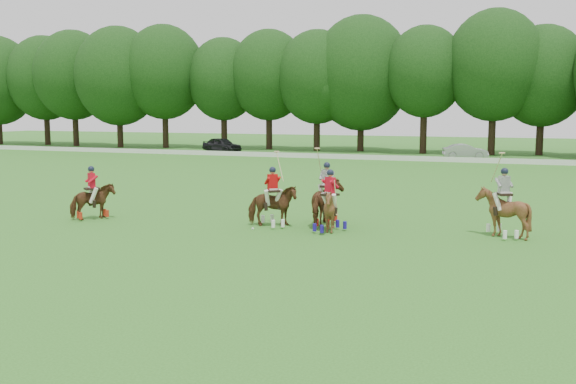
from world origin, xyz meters
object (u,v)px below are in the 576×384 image
(polo_red_a, at_px, (92,201))
(polo_stripe_b, at_px, (503,212))
(polo_stripe_a, at_px, (327,202))
(polo_red_c, at_px, (330,210))
(polo_ball, at_px, (253,229))
(car_left, at_px, (222,145))
(car_mid, at_px, (465,151))
(polo_red_b, at_px, (273,205))

(polo_red_a, height_order, polo_stripe_b, polo_stripe_b)
(polo_stripe_a, bearing_deg, polo_red_a, -167.57)
(polo_red_c, relative_size, polo_stripe_a, 0.77)
(polo_stripe_a, relative_size, polo_ball, 33.43)
(car_left, relative_size, car_mid, 1.13)
(car_mid, height_order, polo_red_a, polo_red_a)
(car_mid, height_order, polo_ball, car_mid)
(polo_red_c, bearing_deg, polo_red_b, 172.84)
(car_left, bearing_deg, polo_red_a, -141.24)
(polo_red_a, height_order, polo_red_b, polo_red_b)
(polo_ball, bearing_deg, car_mid, 84.19)
(polo_red_c, bearing_deg, polo_red_a, -175.34)
(polo_red_a, bearing_deg, polo_ball, 1.63)
(polo_red_b, distance_m, polo_red_c, 2.42)
(car_left, xyz_separation_m, polo_red_c, (23.70, -38.42, 0.05))
(polo_stripe_a, bearing_deg, car_mid, 87.43)
(car_left, height_order, polo_red_c, polo_red_c)
(polo_stripe_a, bearing_deg, polo_ball, -140.98)
(polo_red_c, distance_m, polo_ball, 3.00)
(car_mid, relative_size, polo_ball, 44.95)
(car_left, xyz_separation_m, polo_red_a, (13.77, -39.23, 0.00))
(polo_stripe_a, bearing_deg, polo_red_b, -152.77)
(polo_red_a, distance_m, polo_stripe_a, 9.63)
(polo_stripe_b, height_order, polo_ball, polo_stripe_b)
(polo_ball, bearing_deg, polo_red_c, 12.08)
(polo_stripe_a, distance_m, polo_ball, 3.09)
(polo_stripe_b, bearing_deg, polo_stripe_a, -179.70)
(polo_stripe_a, bearing_deg, car_left, 121.95)
(polo_red_c, distance_m, polo_stripe_a, 1.37)
(car_mid, xyz_separation_m, polo_ball, (-3.97, -39.03, -0.62))
(polo_red_c, height_order, polo_ball, polo_red_c)
(polo_ball, bearing_deg, car_left, 118.13)
(polo_red_a, distance_m, polo_ball, 7.13)
(polo_red_a, bearing_deg, car_left, 109.34)
(polo_red_a, bearing_deg, polo_stripe_b, 7.55)
(car_mid, relative_size, polo_red_c, 1.75)
(car_left, relative_size, polo_stripe_b, 1.53)
(car_mid, bearing_deg, polo_stripe_b, 172.24)
(car_mid, distance_m, polo_stripe_a, 37.20)
(polo_red_b, xyz_separation_m, polo_red_c, (2.40, -0.30, 0.01))
(polo_red_b, xyz_separation_m, polo_stripe_a, (1.87, 0.96, 0.08))
(polo_red_a, relative_size, polo_stripe_b, 0.73)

